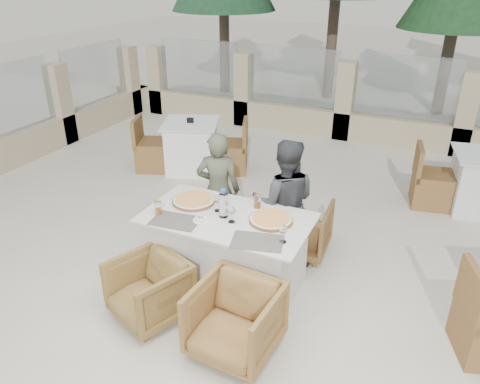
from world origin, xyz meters
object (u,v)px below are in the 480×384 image
at_px(wine_glass_near, 232,213).
at_px(diner_left, 218,190).
at_px(beer_glass_left, 158,207).
at_px(armchair_far_left, 215,223).
at_px(armchair_far_right, 300,227).
at_px(dining_table, 227,251).
at_px(olive_dish, 201,219).
at_px(armchair_near_left, 149,290).
at_px(diner_right, 284,203).
at_px(water_bottle, 223,203).
at_px(armchair_near_right, 235,320).
at_px(bg_table_a, 192,146).
at_px(beer_glass_right, 257,201).
at_px(wine_glass_corner, 283,233).
at_px(pizza_right, 271,219).
at_px(pizza_left, 194,200).
at_px(wine_glass_centre, 217,203).

bearing_deg(wine_glass_near, diner_left, 125.02).
xyz_separation_m(beer_glass_left, diner_left, (0.20, 0.88, -0.17)).
bearing_deg(armchair_far_left, armchair_far_right, -142.00).
relative_size(dining_table, olive_dish, 14.55).
bearing_deg(armchair_far_right, wine_glass_near, 64.22).
distance_m(armchair_near_left, diner_right, 1.62).
relative_size(water_bottle, wine_glass_near, 1.57).
height_order(water_bottle, wine_glass_near, water_bottle).
height_order(armchair_far_left, armchair_near_right, armchair_near_right).
bearing_deg(bg_table_a, diner_left, -72.82).
xyz_separation_m(wine_glass_near, beer_glass_right, (0.11, 0.36, -0.02)).
xyz_separation_m(wine_glass_corner, diner_left, (-1.07, 0.87, -0.19)).
height_order(pizza_right, armchair_far_right, pizza_right).
bearing_deg(armchair_near_left, olive_dish, 89.66).
bearing_deg(diner_right, bg_table_a, -58.43).
bearing_deg(water_bottle, armchair_far_left, 124.70).
height_order(pizza_left, pizza_right, pizza_left).
bearing_deg(armchair_near_right, beer_glass_left, 155.82).
bearing_deg(olive_dish, wine_glass_near, 20.13).
xyz_separation_m(wine_glass_corner, armchair_near_left, (-1.07, -0.54, -0.57)).
height_order(dining_table, armchair_far_right, dining_table).
bearing_deg(water_bottle, diner_left, 120.83).
bearing_deg(armchair_far_left, beer_glass_right, 175.76).
height_order(wine_glass_near, armchair_far_left, wine_glass_near).
relative_size(beer_glass_left, armchair_near_right, 0.19).
distance_m(wine_glass_centre, beer_glass_left, 0.57).
xyz_separation_m(water_bottle, beer_glass_left, (-0.60, -0.21, -0.08)).
distance_m(wine_glass_corner, armchair_near_left, 1.32).
distance_m(water_bottle, diner_right, 0.77).
relative_size(armchair_far_right, armchair_near_left, 1.01).
height_order(beer_glass_right, olive_dish, beer_glass_right).
bearing_deg(water_bottle, olive_dish, -134.97).
bearing_deg(dining_table, armchair_near_left, -120.33).
distance_m(dining_table, wine_glass_near, 0.49).
bearing_deg(olive_dish, beer_glass_right, 50.59).
bearing_deg(bg_table_a, pizza_left, -80.15).
xyz_separation_m(olive_dish, bg_table_a, (-1.59, 2.55, -0.41)).
xyz_separation_m(dining_table, diner_left, (-0.43, 0.67, 0.28)).
xyz_separation_m(pizza_left, water_bottle, (0.41, -0.14, 0.12)).
bearing_deg(armchair_far_right, beer_glass_left, 41.31).
bearing_deg(olive_dish, armchair_far_left, 109.00).
distance_m(pizza_left, armchair_far_left, 0.72).
distance_m(olive_dish, armchair_far_left, 0.98).
relative_size(beer_glass_left, armchair_far_left, 0.22).
bearing_deg(armchair_far_right, olive_dish, 54.23).
bearing_deg(pizza_right, dining_table, -167.37).
xyz_separation_m(wine_glass_near, diner_left, (-0.52, 0.74, -0.19)).
xyz_separation_m(olive_dish, armchair_near_right, (0.65, -0.63, -0.48)).
distance_m(wine_glass_centre, wine_glass_near, 0.26).
bearing_deg(beer_glass_right, armchair_far_right, 64.48).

